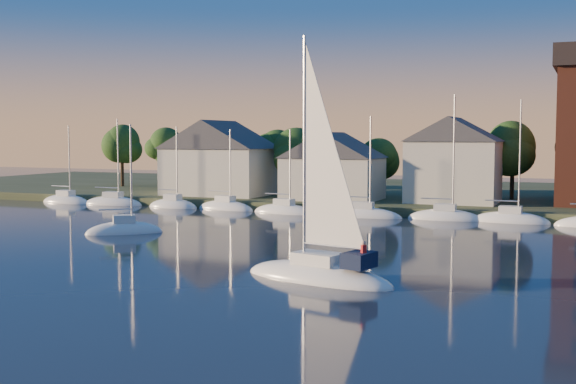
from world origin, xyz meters
The scene contains 10 objects.
ground centered at (0.00, 0.00, 0.00)m, with size 260.00×260.00×0.00m, color black.
shoreline_land centered at (0.00, 75.00, 0.00)m, with size 160.00×50.00×2.00m, color #2F3B22.
wooden_dock centered at (0.00, 52.00, 0.00)m, with size 120.00×3.00×1.00m, color brown.
clubhouse_west centered at (-22.00, 58.00, 5.93)m, with size 13.65×9.45×9.64m.
clubhouse_centre centered at (-6.00, 57.00, 5.13)m, with size 11.55×8.40×8.08m.
clubhouse_east centered at (8.00, 59.00, 6.00)m, with size 10.50×8.40×9.80m.
tree_line centered at (2.00, 63.00, 7.18)m, with size 93.40×5.40×8.90m.
moored_fleet centered at (-4.00, 49.00, 0.10)m, with size 79.50×2.40×12.05m.
hero_sailboat centered at (7.85, 15.28, 0.64)m, with size 10.71×5.65×15.67m.
drifting_sailboat_left centered at (-15.35, 27.98, 0.10)m, with size 6.62×6.04×10.75m.
Camera 1 is at (22.67, -24.74, 8.62)m, focal length 45.00 mm.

